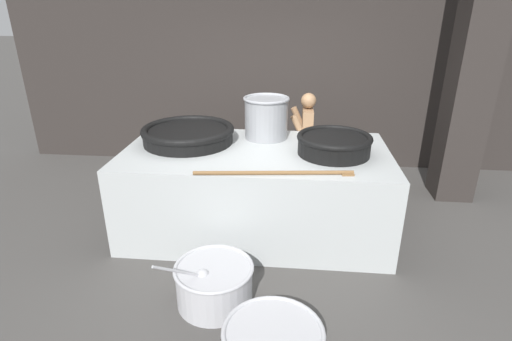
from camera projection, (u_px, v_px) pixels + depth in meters
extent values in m
plane|color=#474442|center=(256.00, 227.00, 4.96)|extent=(60.00, 60.00, 0.00)
cube|color=#2D2826|center=(271.00, 39.00, 6.32)|extent=(8.51, 0.24, 4.10)
cube|color=#2D2826|center=(478.00, 48.00, 5.03)|extent=(0.50, 0.50, 4.10)
cube|color=#B2B7B7|center=(256.00, 190.00, 4.76)|extent=(3.03, 1.59, 1.02)
cylinder|color=black|center=(188.00, 136.00, 4.79)|extent=(1.06, 1.06, 0.16)
torus|color=black|center=(188.00, 130.00, 4.75)|extent=(1.11, 1.11, 0.09)
cylinder|color=black|center=(334.00, 146.00, 4.41)|extent=(0.79, 0.79, 0.19)
torus|color=black|center=(335.00, 137.00, 4.37)|extent=(0.83, 0.83, 0.06)
cylinder|color=gray|center=(266.00, 118.00, 4.90)|extent=(0.53, 0.53, 0.49)
torus|color=gray|center=(266.00, 99.00, 4.81)|extent=(0.56, 0.56, 0.04)
cylinder|color=brown|center=(273.00, 173.00, 3.90)|extent=(1.57, 0.21, 0.04)
cube|color=brown|center=(347.00, 173.00, 3.91)|extent=(0.13, 0.11, 0.02)
cylinder|color=#9E7551|center=(305.00, 172.00, 5.66)|extent=(0.11, 0.11, 0.72)
cylinder|color=#9E7551|center=(305.00, 168.00, 5.81)|extent=(0.11, 0.11, 0.72)
cube|color=#4C663F|center=(305.00, 160.00, 5.68)|extent=(0.17, 0.22, 0.47)
cube|color=#9E7551|center=(307.00, 128.00, 5.49)|extent=(0.15, 0.44, 0.53)
cylinder|color=#9E7551|center=(301.00, 132.00, 5.30)|extent=(0.29, 0.09, 0.49)
cylinder|color=#9E7551|center=(300.00, 123.00, 5.70)|extent=(0.29, 0.09, 0.49)
sphere|color=#9E7551|center=(309.00, 101.00, 5.35)|extent=(0.20, 0.20, 0.20)
cylinder|color=#B7B7BC|center=(215.00, 285.00, 3.65)|extent=(0.69, 0.69, 0.37)
torus|color=#B7B7BC|center=(214.00, 268.00, 3.58)|extent=(0.73, 0.73, 0.03)
cylinder|color=orange|center=(214.00, 277.00, 3.62)|extent=(0.61, 0.61, 0.09)
cylinder|color=orange|center=(211.00, 271.00, 3.59)|extent=(0.06, 0.05, 0.04)
cylinder|color=orange|center=(202.00, 267.00, 3.66)|extent=(0.05, 0.04, 0.04)
cylinder|color=orange|center=(209.00, 279.00, 3.50)|extent=(0.05, 0.04, 0.03)
cylinder|color=orange|center=(218.00, 275.00, 3.55)|extent=(0.06, 0.06, 0.04)
cylinder|color=orange|center=(214.00, 277.00, 3.53)|extent=(0.04, 0.05, 0.03)
cylinder|color=orange|center=(221.00, 273.00, 3.58)|extent=(0.04, 0.05, 0.02)
sphere|color=#B7B7BC|center=(203.00, 276.00, 3.51)|extent=(0.12, 0.12, 0.12)
cylinder|color=#B7B7BC|center=(179.00, 272.00, 3.31)|extent=(0.33, 0.36, 0.34)
torus|color=#B7B7BC|center=(273.00, 332.00, 2.95)|extent=(0.78, 0.78, 0.04)
cylinder|color=tan|center=(273.00, 341.00, 2.98)|extent=(0.65, 0.65, 0.08)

